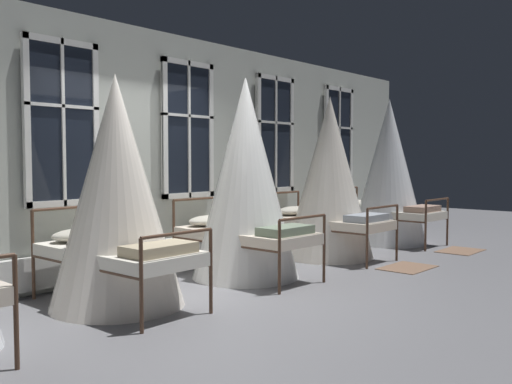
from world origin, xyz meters
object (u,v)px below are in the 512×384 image
object	(u,v)px
cot_fifth	(329,180)
cot_sixth	(389,174)
cot_fourth	(245,181)
cot_third	(117,195)

from	to	relation	value
cot_fifth	cot_sixth	distance (m)	1.94
cot_sixth	cot_fourth	bearing A→B (deg)	92.09
cot_fourth	cot_fifth	world-z (taller)	cot_fourth
cot_fourth	cot_sixth	bearing A→B (deg)	-87.60
cot_fifth	cot_fourth	bearing A→B (deg)	91.45
cot_fourth	cot_fifth	distance (m)	1.91
cot_third	cot_sixth	xyz separation A→B (m)	(5.75, 0.02, 0.10)
cot_fourth	cot_sixth	size ratio (longest dim) A/B	0.99
cot_third	cot_sixth	world-z (taller)	cot_sixth
cot_fourth	cot_third	bearing A→B (deg)	90.89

